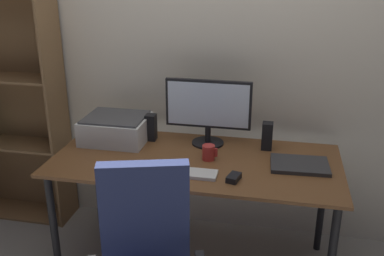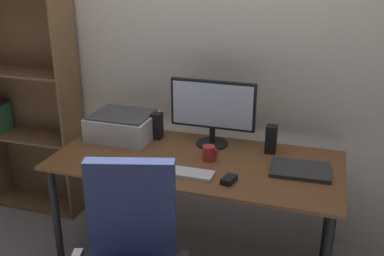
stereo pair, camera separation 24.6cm
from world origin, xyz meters
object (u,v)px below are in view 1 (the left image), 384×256
object	(u,v)px
mouse	(234,178)
speaker_right	(267,136)
coffee_mug	(209,152)
laptop	(300,165)
printer	(116,128)
bookshelf	(11,111)
monitor	(208,108)
keyboard	(190,173)
speaker_left	(151,127)
desk	(196,171)

from	to	relation	value
mouse	speaker_right	size ratio (longest dim) A/B	0.56
coffee_mug	laptop	xyz separation A→B (m)	(0.51, 0.01, -0.03)
mouse	printer	world-z (taller)	printer
mouse	bookshelf	world-z (taller)	bookshelf
monitor	mouse	bearing A→B (deg)	-64.62
monitor	keyboard	distance (m)	0.50
laptop	speaker_left	xyz separation A→B (m)	(-0.93, 0.21, 0.07)
coffee_mug	printer	xyz separation A→B (m)	(-0.63, 0.17, 0.04)
keyboard	mouse	world-z (taller)	mouse
speaker_right	bookshelf	size ratio (longest dim) A/B	0.10
speaker_right	printer	world-z (taller)	speaker_right
speaker_left	bookshelf	distance (m)	1.10
monitor	speaker_left	size ratio (longest dim) A/B	3.10
monitor	speaker_left	distance (m)	0.40
coffee_mug	speaker_right	world-z (taller)	speaker_right
keyboard	printer	size ratio (longest dim) A/B	0.72
keyboard	coffee_mug	world-z (taller)	coffee_mug
monitor	keyboard	size ratio (longest dim) A/B	1.82
keyboard	speaker_left	world-z (taller)	speaker_left
speaker_left	desk	bearing A→B (deg)	-34.40
speaker_right	speaker_left	bearing A→B (deg)	180.00
coffee_mug	speaker_left	size ratio (longest dim) A/B	0.52
keyboard	desk	bearing A→B (deg)	93.38
mouse	desk	bearing A→B (deg)	152.79
monitor	printer	bearing A→B (deg)	-174.32
laptop	printer	world-z (taller)	printer
keyboard	coffee_mug	bearing A→B (deg)	73.24
mouse	coffee_mug	world-z (taller)	coffee_mug
keyboard	laptop	world-z (taller)	laptop
laptop	speaker_left	size ratio (longest dim) A/B	1.88
monitor	speaker_right	bearing A→B (deg)	-1.24
keyboard	laptop	bearing A→B (deg)	21.13
speaker_left	bookshelf	bearing A→B (deg)	172.10
keyboard	speaker_left	xyz separation A→B (m)	(-0.35, 0.43, 0.08)
bookshelf	printer	bearing A→B (deg)	-12.97
speaker_right	bookshelf	bearing A→B (deg)	175.26
desk	mouse	distance (m)	0.34
desk	speaker_left	xyz separation A→B (m)	(-0.34, 0.23, 0.16)
printer	bookshelf	size ratio (longest dim) A/B	0.24
monitor	bookshelf	xyz separation A→B (m)	(-1.46, 0.14, -0.17)
desk	mouse	bearing A→B (deg)	-41.67
monitor	printer	distance (m)	0.61
speaker_right	printer	xyz separation A→B (m)	(-0.95, -0.05, -0.00)
desk	speaker_left	world-z (taller)	speaker_left
monitor	speaker_left	bearing A→B (deg)	-178.76
bookshelf	keyboard	bearing A→B (deg)	-22.10
monitor	coffee_mug	distance (m)	0.30
monitor	keyboard	xyz separation A→B (m)	(-0.02, -0.44, -0.23)
keyboard	mouse	size ratio (longest dim) A/B	3.02
speaker_right	printer	bearing A→B (deg)	-176.98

